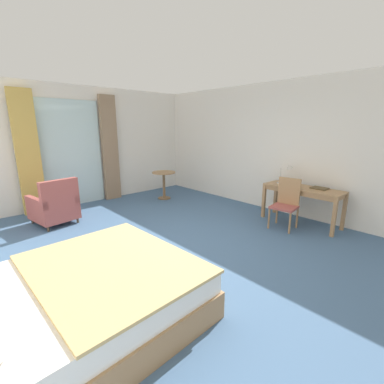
% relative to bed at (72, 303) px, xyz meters
% --- Properties ---
extents(ground, '(6.56, 7.79, 0.10)m').
position_rel_bed_xyz_m(ground, '(1.78, 0.70, -0.33)').
color(ground, '#426084').
extents(wall_back, '(6.16, 0.12, 2.83)m').
position_rel_bed_xyz_m(wall_back, '(1.78, 4.33, 1.13)').
color(wall_back, silver).
rests_on(wall_back, ground).
extents(wall_right, '(0.12, 7.39, 2.83)m').
position_rel_bed_xyz_m(wall_right, '(4.80, 0.70, 1.13)').
color(wall_right, silver).
rests_on(wall_right, ground).
extents(balcony_glass_door, '(1.41, 0.02, 2.49)m').
position_rel_bed_xyz_m(balcony_glass_door, '(1.54, 4.25, 0.96)').
color(balcony_glass_door, silver).
rests_on(balcony_glass_door, ground).
extents(curtain_panel_left, '(0.46, 0.10, 2.64)m').
position_rel_bed_xyz_m(curtain_panel_left, '(0.62, 4.15, 1.04)').
color(curtain_panel_left, tan).
rests_on(curtain_panel_left, ground).
extents(curtain_panel_right, '(0.41, 0.10, 2.64)m').
position_rel_bed_xyz_m(curtain_panel_right, '(2.47, 4.15, 1.04)').
color(curtain_panel_right, '#897056').
rests_on(curtain_panel_right, ground).
extents(bed, '(2.28, 1.90, 1.09)m').
position_rel_bed_xyz_m(bed, '(0.00, 0.00, 0.00)').
color(bed, '#9E754C').
rests_on(bed, ground).
extents(writing_desk, '(0.54, 1.48, 0.74)m').
position_rel_bed_xyz_m(writing_desk, '(4.35, -0.12, 0.36)').
color(writing_desk, '#9E754C').
rests_on(writing_desk, ground).
extents(desk_chair, '(0.47, 0.49, 0.95)m').
position_rel_bed_xyz_m(desk_chair, '(3.93, -0.01, 0.23)').
color(desk_chair, '#9E4C47').
rests_on(desk_chair, ground).
extents(desk_lamp, '(0.27, 0.25, 0.43)m').
position_rel_bed_xyz_m(desk_lamp, '(4.46, 0.29, 0.75)').
color(desk_lamp, '#B7B2A8').
rests_on(desk_lamp, writing_desk).
extents(closed_book, '(0.24, 0.28, 0.02)m').
position_rel_bed_xyz_m(closed_book, '(4.45, -0.39, 0.47)').
color(closed_book, brown).
rests_on(closed_book, writing_desk).
extents(armchair_by_window, '(0.82, 0.90, 0.93)m').
position_rel_bed_xyz_m(armchair_by_window, '(0.75, 3.15, 0.07)').
color(armchair_by_window, '#9E4C47').
rests_on(armchair_by_window, ground).
extents(round_cafe_table, '(0.61, 0.61, 0.72)m').
position_rel_bed_xyz_m(round_cafe_table, '(3.47, 3.21, 0.24)').
color(round_cafe_table, '#9E754C').
rests_on(round_cafe_table, ground).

